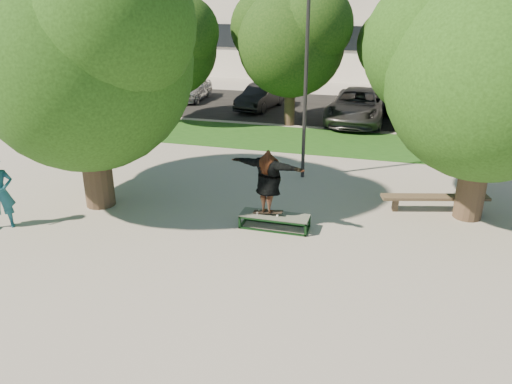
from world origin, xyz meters
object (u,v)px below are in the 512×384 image
(car_grey, at_px, (358,106))
(bench, at_px, (435,198))
(lamppost, at_px, (306,82))
(car_silver_a, at_px, (192,89))
(grind_box, at_px, (275,221))
(tree_left, at_px, (81,48))
(car_dark, at_px, (261,97))
(tree_right, at_px, (488,65))
(car_silver_b, at_px, (415,107))

(car_grey, bearing_deg, bench, -70.50)
(lamppost, height_order, car_silver_a, lamppost)
(lamppost, bearing_deg, grind_box, -89.17)
(bench, relative_size, car_silver_a, 0.79)
(tree_left, xyz_separation_m, car_grey, (6.33, 12.41, -3.64))
(car_silver_a, bearing_deg, car_grey, -19.30)
(tree_left, bearing_deg, bench, 12.52)
(lamppost, height_order, car_grey, lamppost)
(car_dark, distance_m, car_grey, 5.50)
(tree_right, distance_m, bench, 3.79)
(lamppost, xyz_separation_m, bench, (4.13, -1.81, -2.77))
(tree_right, distance_m, car_grey, 11.60)
(car_dark, height_order, car_grey, car_grey)
(tree_left, distance_m, car_dark, 14.50)
(tree_right, distance_m, car_silver_b, 11.50)
(car_silver_a, bearing_deg, lamppost, -55.42)
(grind_box, bearing_deg, car_grey, 85.58)
(tree_left, relative_size, lamppost, 1.16)
(car_silver_b, bearing_deg, bench, -95.56)
(grind_box, relative_size, car_dark, 0.45)
(car_silver_a, bearing_deg, grind_box, -63.41)
(bench, bearing_deg, tree_right, -22.85)
(lamppost, relative_size, car_silver_a, 1.62)
(lamppost, relative_size, car_grey, 1.09)
(lamppost, xyz_separation_m, car_grey, (1.04, 8.50, -2.37))
(bench, height_order, car_silver_a, car_silver_a)
(car_silver_a, relative_size, car_silver_b, 0.71)
(lamppost, bearing_deg, car_dark, 112.82)
(tree_left, bearing_deg, car_dark, 85.66)
(lamppost, distance_m, car_dark, 11.20)
(car_dark, relative_size, car_grey, 0.71)
(tree_right, relative_size, lamppost, 1.07)
(car_grey, xyz_separation_m, car_silver_b, (2.60, 0.52, -0.01))
(tree_left, height_order, lamppost, tree_left)
(car_silver_b, bearing_deg, tree_right, -91.51)
(tree_right, height_order, grind_box, tree_right)
(tree_right, xyz_separation_m, bench, (-0.78, 0.10, -3.71))
(car_grey, bearing_deg, tree_left, -114.25)
(tree_right, height_order, car_silver_b, tree_right)
(bench, distance_m, car_silver_a, 18.42)
(bench, relative_size, car_grey, 0.53)
(car_silver_a, distance_m, car_dark, 4.70)
(car_dark, distance_m, car_silver_b, 7.94)
(car_dark, xyz_separation_m, car_silver_b, (7.87, -1.04, 0.11))
(lamppost, distance_m, grind_box, 5.09)
(lamppost, height_order, car_dark, lamppost)
(tree_right, distance_m, grind_box, 6.62)
(lamppost, bearing_deg, tree_left, -143.58)
(tree_left, xyz_separation_m, lamppost, (5.29, 3.91, -1.27))
(grind_box, xyz_separation_m, bench, (4.07, 2.33, 0.19))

